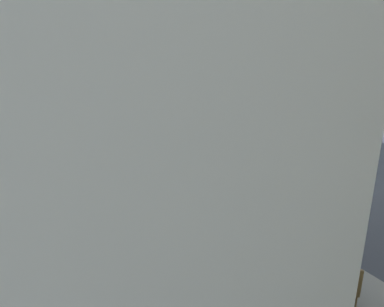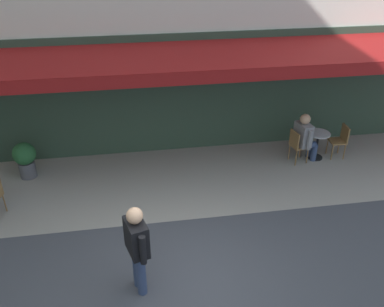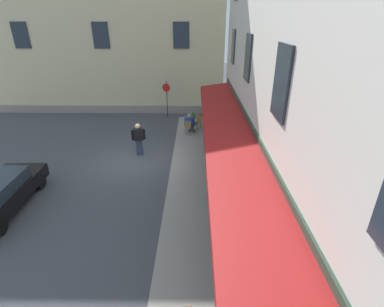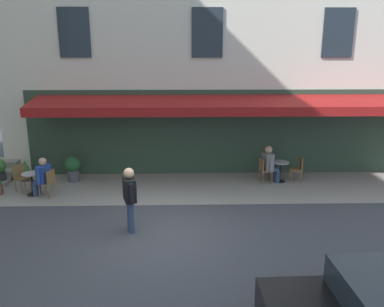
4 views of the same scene
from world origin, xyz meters
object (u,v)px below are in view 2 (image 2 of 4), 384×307
cafe_chair_wicker_under_awning (341,138)px  cafe_chair_wicker_corner_left (297,144)px  walking_pedestrian_in_black (137,244)px  potted_plant_under_sign (25,158)px  seated_patron_in_grey (305,136)px  cafe_table_streetside (317,142)px

cafe_chair_wicker_under_awning → cafe_chair_wicker_corner_left: bearing=4.3°
cafe_chair_wicker_corner_left → walking_pedestrian_in_black: size_ratio=0.52×
potted_plant_under_sign → seated_patron_in_grey: bearing=177.5°
seated_patron_in_grey → cafe_chair_wicker_under_awning: bearing=-177.0°
cafe_table_streetside → walking_pedestrian_in_black: (4.87, 3.82, 0.53)m
cafe_chair_wicker_under_awning → seated_patron_in_grey: (1.04, 0.05, 0.17)m
cafe_chair_wicker_corner_left → potted_plant_under_sign: 6.85m
cafe_table_streetside → walking_pedestrian_in_black: walking_pedestrian_in_black is taller
walking_pedestrian_in_black → potted_plant_under_sign: size_ratio=1.86×
cafe_table_streetside → cafe_chair_wicker_under_awning: (-0.63, 0.02, 0.06)m
cafe_table_streetside → walking_pedestrian_in_black: bearing=38.1°
seated_patron_in_grey → walking_pedestrian_in_black: walking_pedestrian_in_black is taller
cafe_chair_wicker_corner_left → seated_patron_in_grey: 0.28m
cafe_table_streetside → seated_patron_in_grey: size_ratio=0.55×
cafe_chair_wicker_under_awning → walking_pedestrian_in_black: (5.50, 3.79, 0.47)m
cafe_chair_wicker_corner_left → walking_pedestrian_in_black: 5.65m
cafe_table_streetside → cafe_chair_wicker_under_awning: size_ratio=0.82×
cafe_chair_wicker_under_awning → walking_pedestrian_in_black: 6.70m
cafe_chair_wicker_under_awning → potted_plant_under_sign: 8.10m
cafe_table_streetside → potted_plant_under_sign: (7.47, -0.24, 0.04)m
cafe_chair_wicker_under_awning → walking_pedestrian_in_black: bearing=34.6°
seated_patron_in_grey → potted_plant_under_sign: size_ratio=1.46×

